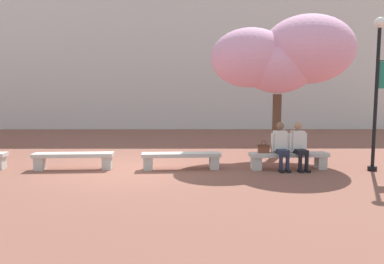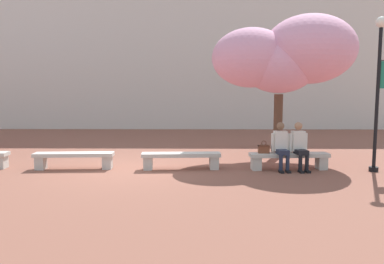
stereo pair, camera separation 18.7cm
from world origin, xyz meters
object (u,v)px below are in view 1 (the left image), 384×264
Objects in this scene: person_seated_right at (299,144)px; handbag at (264,148)px; stone_bench_center at (181,158)px; person_seated_left at (281,144)px; stone_bench_near_east at (289,158)px; cherry_tree_main at (284,56)px; lamp_post_with_banner at (377,80)px; stone_bench_near_west at (74,158)px.

person_seated_right reaches higher than handbag.
stone_bench_center is at bearing 179.74° from handbag.
person_seated_right is at bearing 0.06° from person_seated_left.
stone_bench_center is 6.37× the size of handbag.
stone_bench_near_east is 6.37× the size of handbag.
cherry_tree_main is (0.02, 1.91, 2.51)m from person_seated_right.
person_seated_left reaches higher than stone_bench_center.
stone_bench_near_east is (2.93, 0.00, 0.00)m from stone_bench_center.
cherry_tree_main is at bearing 133.20° from lamp_post_with_banner.
stone_bench_near_east is 0.74m from handbag.
person_seated_left reaches higher than handbag.
stone_bench_near_west is 5.86m from stone_bench_near_east.
handbag is (2.24, -0.01, 0.27)m from stone_bench_center.
stone_bench_near_east is at bearing 168.19° from person_seated_right.
person_seated_right is at bearing -90.46° from cherry_tree_main.
person_seated_right is 0.32× the size of lamp_post_with_banner.
stone_bench_center is 0.54× the size of lamp_post_with_banner.
stone_bench_near_east is 3.05m from lamp_post_with_banner.
person_seated_left and person_seated_right have the same top height.
cherry_tree_main is at bearing 62.77° from handbag.
cherry_tree_main is at bearing 30.10° from stone_bench_center.
person_seated_left is at bearing -0.54° from stone_bench_near_west.
handbag is at bearing 176.05° from lamp_post_with_banner.
person_seated_right is at bearing -0.95° from stone_bench_center.
person_seated_left is 0.32× the size of lamp_post_with_banner.
stone_bench_near_west is 5.18m from handbag.
cherry_tree_main is (0.96, 1.87, 2.63)m from handbag.
stone_bench_center is 1.68× the size of person_seated_right.
lamp_post_with_banner is (2.44, -0.16, 1.71)m from person_seated_left.
stone_bench_center is 2.72m from person_seated_left.
person_seated_left is 3.81× the size of handbag.
person_seated_right is 3.81× the size of handbag.
person_seated_right is 0.29× the size of cherry_tree_main.
lamp_post_with_banner is at bearing -2.34° from stone_bench_center.
stone_bench_near_west is 2.93m from stone_bench_center.
person_seated_left is at bearing -5.41° from handbag.
stone_bench_near_west is at bearing 178.51° from lamp_post_with_banner.
person_seated_right is 3.15m from cherry_tree_main.
cherry_tree_main reaches higher than stone_bench_center.
stone_bench_center is 0.48× the size of cherry_tree_main.
person_seated_right reaches higher than stone_bench_near_west.
lamp_post_with_banner is (5.14, -0.21, 2.10)m from stone_bench_center.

